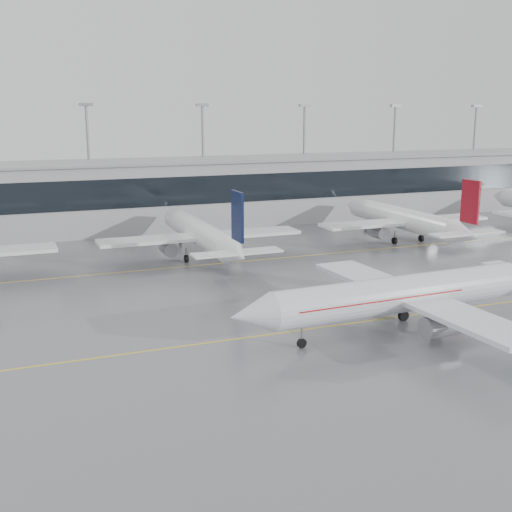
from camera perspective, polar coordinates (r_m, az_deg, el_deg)
name	(u,v)px	position (r m, az deg, el deg)	size (l,w,h in m)	color
ground	(301,330)	(63.88, 4.00, -6.60)	(320.00, 320.00, 0.00)	slate
taxi_line_main	(301,330)	(63.87, 4.00, -6.59)	(120.00, 0.25, 0.01)	yellow
taxi_line_north	(209,264)	(90.75, -4.19, -0.75)	(120.00, 0.25, 0.01)	yellow
terminal	(156,195)	(120.14, -8.87, 5.36)	(180.00, 15.00, 12.00)	#9D9DA0
terminal_glass	(166,192)	(112.66, -8.02, 5.68)	(180.00, 0.20, 5.00)	black
terminal_roof	(155,161)	(119.52, -8.97, 8.31)	(182.00, 16.00, 0.40)	gray
light_masts	(148,153)	(125.29, -9.60, 9.01)	(156.40, 1.00, 22.60)	gray
air_canada_jet	(411,293)	(64.50, 13.62, -3.25)	(37.27, 30.04, 11.80)	silver
parked_jet_c	(201,234)	(93.42, -4.91, 1.96)	(29.64, 36.96, 11.72)	white
parked_jet_d	(405,219)	(108.59, 13.08, 3.19)	(29.64, 36.96, 11.72)	white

